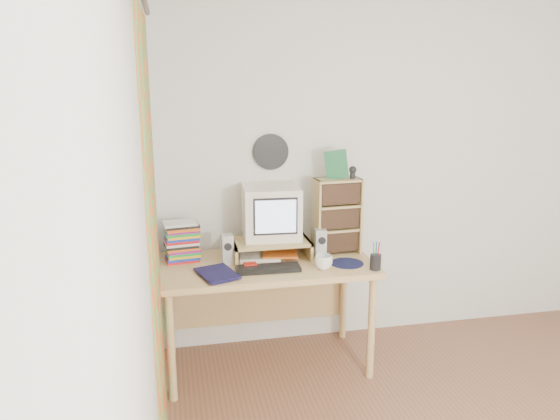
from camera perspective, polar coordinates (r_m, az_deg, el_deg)
name	(u,v)px	position (r m, az deg, el deg)	size (l,w,h in m)	color
back_wall	(394,172)	(4.12, 11.83, 3.90)	(3.50, 3.50, 0.00)	silver
left_wall	(141,272)	(2.10, -14.37, -6.34)	(3.50, 3.50, 0.00)	silver
curtain	(155,256)	(2.58, -12.92, -4.67)	(2.20, 2.20, 0.00)	#CB501C
wall_disc	(271,152)	(3.80, -0.98, 6.09)	(0.25, 0.25, 0.02)	black
desk	(265,278)	(3.72, -1.62, -7.12)	(1.40, 0.70, 0.75)	#D7BE73
monitor_riser	(271,244)	(3.68, -0.98, -3.55)	(0.52, 0.30, 0.12)	#D5B870
crt_monitor	(272,213)	(3.67, -0.88, -0.30)	(0.37, 0.37, 0.35)	white
speaker_left	(227,249)	(3.57, -5.52, -4.10)	(0.07, 0.07, 0.20)	#BBBAC0
speaker_right	(320,243)	(3.69, 4.24, -3.46)	(0.07, 0.07, 0.20)	#BBBAC0
keyboard	(268,269)	(3.46, -1.24, -6.14)	(0.40, 0.13, 0.03)	black
dvd_stack	(182,239)	(3.65, -10.21, -2.99)	(0.21, 0.15, 0.30)	brown
cd_rack	(337,216)	(3.76, 5.96, -0.61)	(0.31, 0.17, 0.52)	#D5B870
mug	(323,262)	(3.49, 4.56, -5.46)	(0.12, 0.12, 0.09)	white
diary	(201,275)	(3.36, -8.24, -6.70)	(0.25, 0.19, 0.05)	#110F39
mousepad	(347,263)	(3.61, 7.01, -5.54)	(0.22, 0.22, 0.00)	#101538
pen_cup	(376,259)	(3.51, 9.96, -5.07)	(0.07, 0.07, 0.14)	black
papers	(268,256)	(3.68, -1.30, -4.83)	(0.27, 0.20, 0.04)	white
red_box	(250,266)	(3.49, -3.13, -5.89)	(0.08, 0.05, 0.04)	red
game_box	(336,165)	(3.70, 5.91, 4.74)	(0.15, 0.03, 0.19)	#1B6136
webcam	(353,172)	(3.71, 7.60, 3.92)	(0.05, 0.05, 0.09)	black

